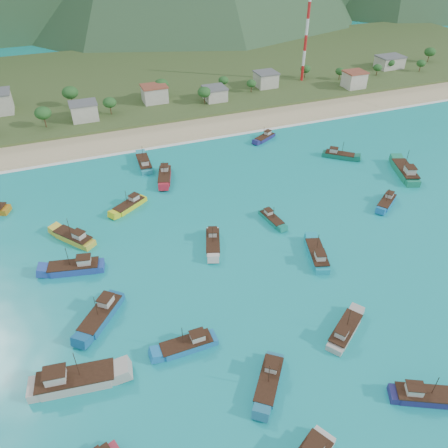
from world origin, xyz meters
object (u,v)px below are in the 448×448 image
object	(u,v)px
boat_2	(339,155)
boat_11	(144,164)
boat_6	(387,202)
boat_25	(317,256)
boat_14	(265,138)
boat_1	(188,345)
radio_tower	(306,35)
boat_27	(213,243)
boat_24	(272,219)
boat_12	(74,381)
boat_21	(165,176)
boat_0	(130,206)
boat_17	(425,396)
boat_22	(101,315)
boat_7	(345,331)
boat_10	(75,268)
boat_13	(269,381)
boat_28	(74,238)
boat_26	(405,172)

from	to	relation	value
boat_2	boat_11	world-z (taller)	boat_11
boat_6	boat_2	bearing A→B (deg)	-41.86
boat_25	boat_14	bearing A→B (deg)	92.83
boat_1	boat_11	size ratio (longest dim) A/B	0.91
radio_tower	boat_1	distance (m)	149.51
boat_25	boat_27	bearing A→B (deg)	165.02
boat_6	boat_27	world-z (taller)	boat_27
boat_6	boat_24	size ratio (longest dim) A/B	1.05
boat_12	boat_21	world-z (taller)	boat_12
boat_0	boat_11	xyz separation A→B (m)	(8.41, 20.67, 0.14)
boat_1	boat_27	world-z (taller)	boat_1
boat_17	boat_22	xyz separation A→B (m)	(-45.29, 35.32, 0.12)
boat_7	boat_11	bearing A→B (deg)	160.23
boat_10	boat_21	size ratio (longest dim) A/B	1.07
boat_10	boat_2	bearing A→B (deg)	-61.46
boat_21	boat_22	world-z (taller)	boat_22
boat_6	boat_17	xyz separation A→B (m)	(-30.26, -48.55, 0.16)
boat_6	boat_13	bearing A→B (deg)	90.09
radio_tower	boat_7	size ratio (longest dim) A/B	3.69
boat_17	boat_10	bearing A→B (deg)	-109.90
boat_12	boat_28	world-z (taller)	boat_12
boat_2	boat_13	bearing A→B (deg)	-0.25
boat_21	boat_7	bearing A→B (deg)	121.24
boat_1	boat_14	bearing A→B (deg)	-35.09
boat_27	boat_28	bearing A→B (deg)	-4.95
radio_tower	boat_25	world-z (taller)	radio_tower
boat_24	boat_27	xyz separation A→B (m)	(-16.89, -3.90, 0.20)
radio_tower	boat_26	xyz separation A→B (m)	(-11.72, -82.37, -19.26)
boat_1	boat_28	world-z (taller)	boat_28
boat_0	boat_11	size ratio (longest dim) A/B	0.86
boat_6	boat_22	size ratio (longest dim) A/B	0.80
radio_tower	boat_13	world-z (taller)	radio_tower
boat_6	boat_13	distance (m)	63.99
boat_25	boat_26	world-z (taller)	boat_26
boat_11	boat_21	world-z (taller)	boat_11
radio_tower	boat_25	bearing A→B (deg)	-117.40
boat_24	boat_26	xyz separation A→B (m)	(46.13, 6.73, 0.56)
boat_14	boat_21	size ratio (longest dim) A/B	0.79
boat_24	boat_12	bearing A→B (deg)	22.91
boat_1	boat_14	distance (m)	87.95
boat_10	boat_24	bearing A→B (deg)	-76.31
boat_24	boat_13	bearing A→B (deg)	55.45
boat_0	boat_26	world-z (taller)	boat_26
boat_21	boat_24	size ratio (longest dim) A/B	1.33
boat_0	boat_28	world-z (taller)	boat_28
boat_0	boat_22	size ratio (longest dim) A/B	0.88
boat_14	boat_22	size ratio (longest dim) A/B	0.80
boat_2	boat_1	bearing A→B (deg)	-10.78
boat_13	boat_17	world-z (taller)	boat_17
boat_21	boat_22	xyz separation A→B (m)	(-24.51, -46.86, 0.08)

